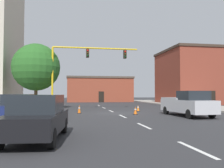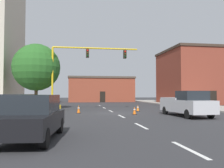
{
  "view_description": "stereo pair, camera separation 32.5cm",
  "coord_description": "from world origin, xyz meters",
  "px_view_note": "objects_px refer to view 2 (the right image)",
  "views": [
    {
      "loc": [
        -3.93,
        -21.02,
        1.8
      ],
      "look_at": [
        0.54,
        5.08,
        2.86
      ],
      "focal_mm": 37.56,
      "sensor_mm": 36.0,
      "label": 1
    },
    {
      "loc": [
        -3.61,
        -21.07,
        1.8
      ],
      "look_at": [
        0.54,
        5.08,
        2.86
      ],
      "focal_mm": 37.56,
      "sensor_mm": 36.0,
      "label": 2
    }
  ],
  "objects_px": {
    "traffic_signal_gantry": "(65,89)",
    "tree_left_near": "(36,67)",
    "pickup_truck_silver": "(186,104)",
    "sedan_navy_mid_left": "(17,107)",
    "traffic_cone_roadside_b": "(138,108)",
    "traffic_cone_roadside_a": "(134,111)",
    "sedan_black_near_left": "(32,117)",
    "traffic_cone_roadside_c": "(79,109)"
  },
  "relations": [
    {
      "from": "traffic_cone_roadside_a",
      "to": "traffic_cone_roadside_c",
      "type": "distance_m",
      "value": 5.09
    },
    {
      "from": "pickup_truck_silver",
      "to": "sedan_navy_mid_left",
      "type": "relative_size",
      "value": 1.21
    },
    {
      "from": "tree_left_near",
      "to": "sedan_black_near_left",
      "type": "relative_size",
      "value": 1.57
    },
    {
      "from": "pickup_truck_silver",
      "to": "traffic_cone_roadside_a",
      "type": "distance_m",
      "value": 4.28
    },
    {
      "from": "traffic_signal_gantry",
      "to": "tree_left_near",
      "type": "bearing_deg",
      "value": 154.46
    },
    {
      "from": "sedan_navy_mid_left",
      "to": "traffic_cone_roadside_a",
      "type": "height_order",
      "value": "sedan_navy_mid_left"
    },
    {
      "from": "sedan_black_near_left",
      "to": "sedan_navy_mid_left",
      "type": "xyz_separation_m",
      "value": [
        -2.16,
        6.89,
        0.0
      ]
    },
    {
      "from": "traffic_cone_roadside_c",
      "to": "tree_left_near",
      "type": "bearing_deg",
      "value": 129.47
    },
    {
      "from": "traffic_signal_gantry",
      "to": "sedan_black_near_left",
      "type": "relative_size",
      "value": 2.18
    },
    {
      "from": "sedan_navy_mid_left",
      "to": "traffic_cone_roadside_b",
      "type": "relative_size",
      "value": 7.18
    },
    {
      "from": "pickup_truck_silver",
      "to": "traffic_cone_roadside_c",
      "type": "height_order",
      "value": "pickup_truck_silver"
    },
    {
      "from": "pickup_truck_silver",
      "to": "traffic_signal_gantry",
      "type": "bearing_deg",
      "value": 139.61
    },
    {
      "from": "pickup_truck_silver",
      "to": "sedan_black_near_left",
      "type": "xyz_separation_m",
      "value": [
        -10.28,
        -7.73,
        -0.09
      ]
    },
    {
      "from": "tree_left_near",
      "to": "traffic_cone_roadside_c",
      "type": "relative_size",
      "value": 9.79
    },
    {
      "from": "traffic_cone_roadside_a",
      "to": "traffic_cone_roadside_b",
      "type": "relative_size",
      "value": 1.05
    },
    {
      "from": "traffic_cone_roadside_a",
      "to": "traffic_cone_roadside_c",
      "type": "bearing_deg",
      "value": 156.84
    },
    {
      "from": "traffic_signal_gantry",
      "to": "traffic_cone_roadside_a",
      "type": "height_order",
      "value": "traffic_signal_gantry"
    },
    {
      "from": "pickup_truck_silver",
      "to": "tree_left_near",
      "type": "bearing_deg",
      "value": 142.88
    },
    {
      "from": "traffic_signal_gantry",
      "to": "traffic_cone_roadside_b",
      "type": "xyz_separation_m",
      "value": [
        7.28,
        -2.54,
        -2.0
      ]
    },
    {
      "from": "pickup_truck_silver",
      "to": "sedan_black_near_left",
      "type": "height_order",
      "value": "pickup_truck_silver"
    },
    {
      "from": "pickup_truck_silver",
      "to": "traffic_cone_roadside_a",
      "type": "height_order",
      "value": "pickup_truck_silver"
    },
    {
      "from": "tree_left_near",
      "to": "traffic_cone_roadside_c",
      "type": "distance_m",
      "value": 8.44
    },
    {
      "from": "traffic_cone_roadside_a",
      "to": "sedan_black_near_left",
      "type": "bearing_deg",
      "value": -123.87
    },
    {
      "from": "traffic_cone_roadside_b",
      "to": "traffic_cone_roadside_c",
      "type": "distance_m",
      "value": 6.12
    },
    {
      "from": "sedan_black_near_left",
      "to": "sedan_navy_mid_left",
      "type": "height_order",
      "value": "same"
    },
    {
      "from": "traffic_signal_gantry",
      "to": "sedan_black_near_left",
      "type": "height_order",
      "value": "traffic_signal_gantry"
    },
    {
      "from": "traffic_signal_gantry",
      "to": "sedan_navy_mid_left",
      "type": "bearing_deg",
      "value": -107.06
    },
    {
      "from": "tree_left_near",
      "to": "traffic_cone_roadside_c",
      "type": "bearing_deg",
      "value": -50.53
    },
    {
      "from": "traffic_cone_roadside_a",
      "to": "traffic_signal_gantry",
      "type": "bearing_deg",
      "value": 134.96
    },
    {
      "from": "sedan_navy_mid_left",
      "to": "traffic_cone_roadside_b",
      "type": "bearing_deg",
      "value": 32.96
    },
    {
      "from": "tree_left_near",
      "to": "sedan_navy_mid_left",
      "type": "xyz_separation_m",
      "value": [
        0.47,
        -10.62,
        -3.81
      ]
    },
    {
      "from": "tree_left_near",
      "to": "sedan_navy_mid_left",
      "type": "relative_size",
      "value": 1.61
    },
    {
      "from": "pickup_truck_silver",
      "to": "traffic_cone_roadside_c",
      "type": "relative_size",
      "value": 7.35
    },
    {
      "from": "tree_left_near",
      "to": "traffic_cone_roadside_b",
      "type": "relative_size",
      "value": 11.54
    },
    {
      "from": "traffic_signal_gantry",
      "to": "traffic_cone_roadside_c",
      "type": "xyz_separation_m",
      "value": [
        1.35,
        -4.04,
        -1.94
      ]
    },
    {
      "from": "tree_left_near",
      "to": "pickup_truck_silver",
      "type": "distance_m",
      "value": 16.62
    },
    {
      "from": "traffic_signal_gantry",
      "to": "traffic_cone_roadside_b",
      "type": "relative_size",
      "value": 16.0
    },
    {
      "from": "pickup_truck_silver",
      "to": "traffic_cone_roadside_b",
      "type": "distance_m",
      "value": 6.2
    },
    {
      "from": "tree_left_near",
      "to": "traffic_cone_roadside_b",
      "type": "xyz_separation_m",
      "value": [
        10.54,
        -4.09,
        -4.39
      ]
    },
    {
      "from": "traffic_signal_gantry",
      "to": "tree_left_near",
      "type": "relative_size",
      "value": 1.39
    },
    {
      "from": "traffic_cone_roadside_c",
      "to": "sedan_navy_mid_left",
      "type": "bearing_deg",
      "value": -129.45
    },
    {
      "from": "sedan_navy_mid_left",
      "to": "traffic_cone_roadside_c",
      "type": "distance_m",
      "value": 6.52
    }
  ]
}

